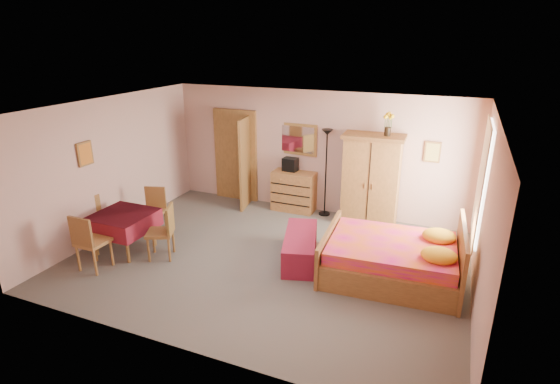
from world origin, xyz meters
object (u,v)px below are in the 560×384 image
at_px(wardrobe, 371,181).
at_px(dining_table, 125,232).
at_px(wall_mirror, 298,139).
at_px(chair_west, 98,222).
at_px(chair_east, 160,232).
at_px(chest_of_drawers, 294,191).
at_px(chair_south, 93,241).
at_px(stereo, 290,164).
at_px(bed, 392,248).
at_px(floor_lamp, 326,173).
at_px(sunflower_vase, 388,124).
at_px(chair_north, 153,212).
at_px(bench, 300,247).

bearing_deg(wardrobe, dining_table, -144.87).
height_order(wall_mirror, chair_west, wall_mirror).
relative_size(chair_west, chair_east, 0.93).
height_order(chest_of_drawers, chair_south, chair_south).
height_order(stereo, bed, stereo).
xyz_separation_m(chest_of_drawers, wardrobe, (1.67, -0.11, 0.49)).
relative_size(wall_mirror, chair_west, 0.97).
xyz_separation_m(chest_of_drawers, wall_mirror, (0.00, 0.21, 1.11)).
distance_m(stereo, floor_lamp, 0.82).
relative_size(floor_lamp, chair_west, 2.10).
bearing_deg(bed, dining_table, -172.19).
height_order(stereo, sunflower_vase, sunflower_vase).
xyz_separation_m(wall_mirror, chair_south, (-2.11, -3.87, -1.06)).
distance_m(chest_of_drawers, wall_mirror, 1.13).
bearing_deg(bed, sunflower_vase, 101.21).
height_order(bed, chair_north, bed).
relative_size(chest_of_drawers, chair_south, 0.94).
height_order(stereo, dining_table, stereo).
bearing_deg(wall_mirror, wardrobe, -7.71).
bearing_deg(stereo, sunflower_vase, -4.69).
bearing_deg(wall_mirror, floor_lamp, -12.73).
relative_size(bed, bench, 1.51).
distance_m(floor_lamp, chair_east, 3.60).
height_order(wardrobe, chair_north, wardrobe).
xyz_separation_m(chest_of_drawers, chair_south, (-2.11, -3.66, 0.05)).
bearing_deg(chair_west, sunflower_vase, 136.08).
bearing_deg(wall_mirror, dining_table, -120.30).
height_order(dining_table, chair_south, chair_south).
xyz_separation_m(wall_mirror, chair_east, (-1.35, -3.13, -1.08)).
xyz_separation_m(chest_of_drawers, bench, (0.91, -2.08, -0.20)).
distance_m(wardrobe, chair_west, 5.25).
height_order(wardrobe, chair_west, wardrobe).
xyz_separation_m(sunflower_vase, bed, (0.51, -1.93, -1.59)).
xyz_separation_m(bench, chair_west, (-3.63, -0.86, 0.21)).
bearing_deg(chair_south, dining_table, 89.49).
relative_size(wall_mirror, bed, 0.41).
xyz_separation_m(stereo, chair_west, (-2.61, -2.99, -0.58)).
bearing_deg(chair_west, bed, 114.63).
bearing_deg(bed, chair_west, -173.68).
xyz_separation_m(wardrobe, chair_north, (-3.74, -2.06, -0.48)).
xyz_separation_m(floor_lamp, wardrobe, (0.97, -0.12, -0.00)).
bearing_deg(chair_north, dining_table, 71.41).
distance_m(stereo, chair_north, 3.02).
relative_size(chest_of_drawers, wall_mirror, 1.07).
xyz_separation_m(wall_mirror, sunflower_vase, (1.92, -0.32, 0.53)).
distance_m(bed, chair_north, 4.50).
relative_size(stereo, bed, 0.15).
bearing_deg(wall_mirror, stereo, -123.04).
distance_m(chest_of_drawers, bed, 3.17).
bearing_deg(stereo, chair_west, -131.05).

